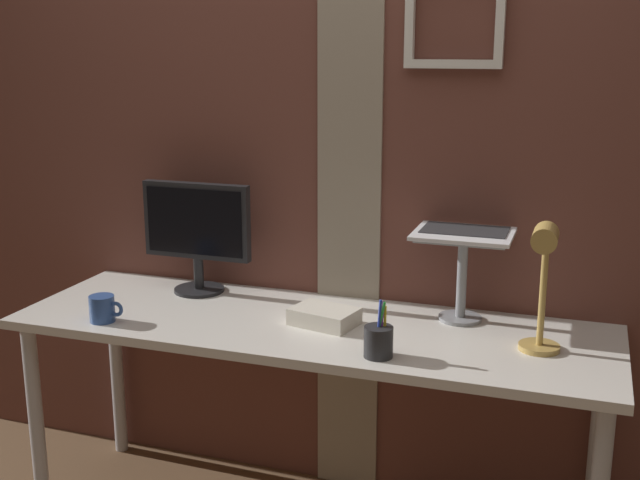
# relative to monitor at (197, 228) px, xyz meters

# --- Properties ---
(brick_wall_back) EXTENTS (3.48, 0.16, 2.63)m
(brick_wall_back) POSITION_rel_monitor_xyz_m (0.47, 0.18, 0.35)
(brick_wall_back) COLOR brown
(brick_wall_back) RESTS_ON ground_plane
(desk) EXTENTS (1.92, 0.61, 0.73)m
(desk) POSITION_rel_monitor_xyz_m (0.49, -0.18, -0.31)
(desk) COLOR silver
(desk) RESTS_ON ground_plane
(monitor) EXTENTS (0.40, 0.18, 0.40)m
(monitor) POSITION_rel_monitor_xyz_m (0.00, 0.00, 0.00)
(monitor) COLOR black
(monitor) RESTS_ON desk
(laptop_stand) EXTENTS (0.28, 0.22, 0.28)m
(laptop_stand) POSITION_rel_monitor_xyz_m (0.94, 0.00, -0.05)
(laptop_stand) COLOR gray
(laptop_stand) RESTS_ON desk
(laptop) EXTENTS (0.31, 0.33, 0.20)m
(laptop) POSITION_rel_monitor_xyz_m (0.94, 0.07, 0.10)
(laptop) COLOR white
(laptop) RESTS_ON laptop_stand
(desk_lamp) EXTENTS (0.12, 0.20, 0.39)m
(desk_lamp) POSITION_rel_monitor_xyz_m (1.20, -0.24, 0.01)
(desk_lamp) COLOR tan
(desk_lamp) RESTS_ON desk
(pen_cup) EXTENTS (0.08, 0.08, 0.17)m
(pen_cup) POSITION_rel_monitor_xyz_m (0.77, -0.39, -0.19)
(pen_cup) COLOR #262628
(pen_cup) RESTS_ON desk
(coffee_mug) EXTENTS (0.12, 0.08, 0.09)m
(coffee_mug) POSITION_rel_monitor_xyz_m (-0.14, -0.39, -0.19)
(coffee_mug) COLOR #2D4C8C
(coffee_mug) RESTS_ON desk
(paper_clutter_stack) EXTENTS (0.23, 0.18, 0.05)m
(paper_clutter_stack) POSITION_rel_monitor_xyz_m (0.54, -0.18, -0.21)
(paper_clutter_stack) COLOR silver
(paper_clutter_stack) RESTS_ON desk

